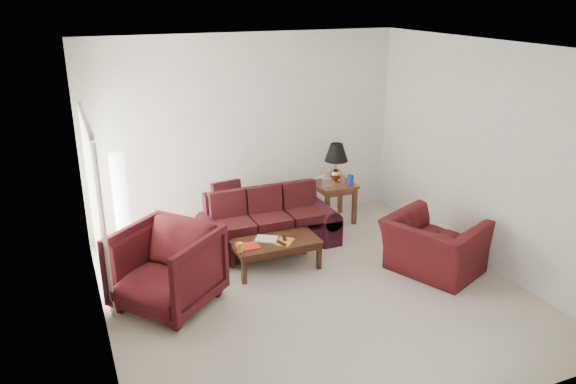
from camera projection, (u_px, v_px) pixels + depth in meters
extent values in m
plane|color=beige|center=(314.00, 291.00, 7.08)|extent=(5.00, 5.00, 0.00)
cube|color=silver|center=(94.00, 204.00, 6.95)|extent=(0.10, 2.00, 2.16)
cube|color=black|center=(227.00, 196.00, 8.37)|extent=(0.47, 0.27, 0.46)
cube|color=white|center=(327.00, 182.00, 8.84)|extent=(0.15, 0.07, 0.14)
cylinder|color=navy|center=(350.00, 180.00, 8.89)|extent=(0.12, 0.12, 0.16)
cube|color=silver|center=(322.00, 176.00, 9.07)|extent=(0.22, 0.23, 0.06)
imported|color=#3A0D11|center=(166.00, 268.00, 6.61)|extent=(1.51, 1.51, 0.99)
imported|color=#3F0E11|center=(434.00, 246.00, 7.45)|extent=(1.39, 1.47, 0.76)
cube|color=red|center=(248.00, 247.00, 7.34)|extent=(0.30, 0.23, 0.02)
cube|color=silver|center=(266.00, 239.00, 7.57)|extent=(0.36, 0.34, 0.02)
cube|color=orange|center=(285.00, 242.00, 7.48)|extent=(0.33, 0.33, 0.02)
cube|color=black|center=(281.00, 243.00, 7.40)|extent=(0.08, 0.16, 0.02)
cube|color=black|center=(284.00, 238.00, 7.55)|extent=(0.08, 0.16, 0.02)
cylinder|color=gold|center=(240.00, 247.00, 7.20)|extent=(0.09, 0.09, 0.13)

